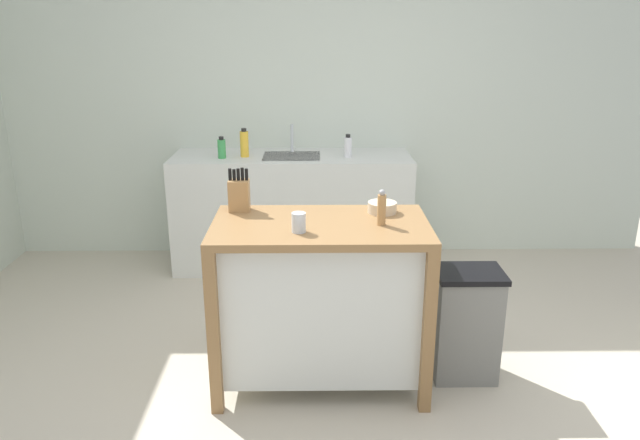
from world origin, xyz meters
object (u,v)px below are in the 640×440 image
at_px(kitchen_island, 320,295).
at_px(drinking_cup, 299,222).
at_px(knife_block, 239,194).
at_px(pepper_grinder, 382,208).
at_px(bottle_dish_soap, 244,144).
at_px(sink_faucet, 292,138).
at_px(bottle_hand_soap, 222,148).
at_px(bowl_ceramic_wide, 382,207).
at_px(trash_bin, 466,324).
at_px(bottle_spray_cleaner, 348,147).

distance_m(kitchen_island, drinking_cup, 0.48).
xyz_separation_m(knife_block, pepper_grinder, (0.74, -0.25, -0.00)).
distance_m(knife_block, bottle_dish_soap, 1.44).
relative_size(kitchen_island, drinking_cup, 11.38).
xyz_separation_m(knife_block, sink_faucet, (0.23, 1.62, 0.01)).
distance_m(pepper_grinder, bottle_hand_soap, 1.93).
height_order(bowl_ceramic_wide, pepper_grinder, pepper_grinder).
xyz_separation_m(knife_block, drinking_cup, (0.33, -0.36, -0.04)).
height_order(sink_faucet, bottle_dish_soap, same).
bearing_deg(bowl_ceramic_wide, sink_faucet, 107.89).
relative_size(pepper_grinder, bottle_hand_soap, 1.12).
height_order(bottle_dish_soap, bottle_hand_soap, bottle_dish_soap).
height_order(kitchen_island, knife_block, knife_block).
distance_m(knife_block, pepper_grinder, 0.78).
relative_size(kitchen_island, bowl_ceramic_wide, 7.17).
bearing_deg(bottle_hand_soap, sink_faucet, 23.87).
xyz_separation_m(drinking_cup, trash_bin, (0.90, 0.17, -0.65)).
xyz_separation_m(drinking_cup, bottle_spray_cleaner, (0.34, 1.77, 0.02)).
bearing_deg(bottle_dish_soap, trash_bin, -50.02).
distance_m(drinking_cup, pepper_grinder, 0.43).
bearing_deg(bowl_ceramic_wide, drinking_cup, -144.79).
relative_size(drinking_cup, bottle_spray_cleaner, 0.56).
relative_size(bottle_spray_cleaner, bottle_dish_soap, 0.80).
relative_size(trash_bin, sink_faucet, 2.86).
bearing_deg(bowl_ceramic_wide, kitchen_island, -152.49).
xyz_separation_m(knife_block, bottle_dish_soap, (-0.12, 1.43, -0.00)).
distance_m(trash_bin, bottle_spray_cleaner, 1.82).
height_order(bowl_ceramic_wide, sink_faucet, sink_faucet).
xyz_separation_m(kitchen_island, trash_bin, (0.80, 0.03, -0.19)).
xyz_separation_m(trash_bin, bottle_hand_soap, (-1.52, 1.57, 0.66)).
distance_m(bowl_ceramic_wide, bottle_dish_soap, 1.73).
bearing_deg(bottle_dish_soap, sink_faucet, 27.24).
bearing_deg(bottle_spray_cleaner, bottle_hand_soap, -178.39).
height_order(sink_faucet, bottle_hand_soap, sink_faucet).
height_order(kitchen_island, bottle_hand_soap, bottle_hand_soap).
height_order(drinking_cup, pepper_grinder, pepper_grinder).
distance_m(kitchen_island, knife_block, 0.70).
bearing_deg(knife_block, bottle_dish_soap, 94.96).
relative_size(knife_block, drinking_cup, 2.43).
bearing_deg(kitchen_island, bowl_ceramic_wide, 27.51).
bearing_deg(pepper_grinder, kitchen_island, 173.84).
relative_size(kitchen_island, bottle_hand_soap, 6.72).
bearing_deg(trash_bin, bottle_spray_cleaner, 109.52).
distance_m(bottle_dish_soap, bottle_hand_soap, 0.18).
relative_size(pepper_grinder, trash_bin, 0.29).
height_order(bowl_ceramic_wide, bottle_spray_cleaner, bottle_spray_cleaner).
bearing_deg(bottle_dish_soap, bottle_spray_cleaner, -1.54).
bearing_deg(kitchen_island, drinking_cup, -128.03).
relative_size(knife_block, sink_faucet, 1.08).
xyz_separation_m(bowl_ceramic_wide, bottle_hand_soap, (-1.06, 1.43, 0.03)).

